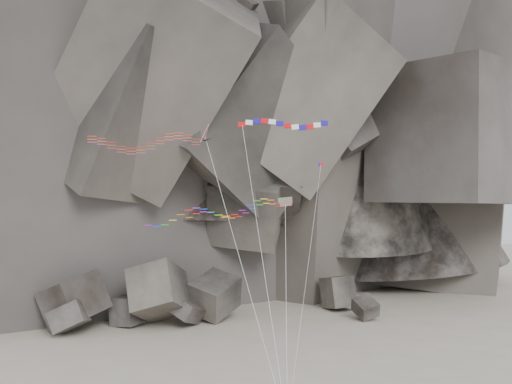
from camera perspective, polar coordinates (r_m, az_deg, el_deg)
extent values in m
cube|color=#47423F|center=(86.15, -16.33, -11.28)|extent=(5.67, 4.46, 4.92)
cube|color=#47423F|center=(90.45, -11.36, -10.40)|extent=(5.28, 5.16, 4.13)
cube|color=#47423F|center=(91.95, -3.72, -9.96)|extent=(8.02, 9.01, 7.26)
cube|color=#47423F|center=(88.81, -15.86, -10.08)|extent=(10.02, 9.23, 8.06)
cube|color=#47423F|center=(100.44, 7.29, -9.04)|extent=(4.58, 5.63, 5.48)
cube|color=#47423F|center=(88.79, -6.20, -11.11)|extent=(5.66, 5.46, 4.49)
cube|color=#47423F|center=(88.55, -8.61, -9.91)|extent=(9.18, 10.87, 9.72)
cube|color=#47423F|center=(93.49, 9.71, -10.56)|extent=(3.68, 4.14, 3.75)
cylinder|color=silver|center=(51.49, -1.21, -6.78)|extent=(4.58, 10.43, 21.89)
cube|color=red|center=(58.96, -1.28, 6.01)|extent=(0.75, 0.59, 0.44)
cube|color=white|center=(58.92, -0.61, 6.19)|extent=(0.78, 0.60, 0.49)
cube|color=#190E9C|center=(58.83, 0.07, 6.31)|extent=(0.80, 0.61, 0.52)
cube|color=red|center=(58.73, 0.76, 6.34)|extent=(0.80, 0.61, 0.52)
cube|color=white|center=(58.62, 1.45, 6.25)|extent=(0.78, 0.60, 0.50)
cube|color=#190E9C|center=(58.53, 2.14, 6.10)|extent=(0.76, 0.60, 0.45)
cube|color=red|center=(58.48, 2.83, 5.92)|extent=(0.77, 0.60, 0.48)
cube|color=white|center=(58.48, 3.49, 5.78)|extent=(0.79, 0.61, 0.51)
cube|color=#190E9C|center=(58.54, 4.15, 5.74)|extent=(0.80, 0.61, 0.52)
cube|color=red|center=(58.65, 4.80, 5.80)|extent=(0.79, 0.61, 0.51)
cube|color=white|center=(58.78, 5.44, 5.94)|extent=(0.76, 0.60, 0.46)
cube|color=#190E9C|center=(58.91, 6.08, 6.11)|extent=(0.77, 0.60, 0.47)
cylinder|color=silver|center=(52.85, 0.56, -5.92)|extent=(0.82, 12.55, 23.12)
cube|color=#AECE0B|center=(58.48, 2.61, -0.78)|extent=(1.40, 0.72, 0.74)
cube|color=#0CB219|center=(58.31, 2.66, -1.06)|extent=(1.16, 0.55, 0.51)
cylinder|color=silver|center=(53.36, 2.70, -9.64)|extent=(3.05, 11.56, 16.15)
cube|color=red|center=(61.25, 5.80, 2.45)|extent=(0.51, 0.08, 0.32)
cube|color=#190E9C|center=(61.21, 5.65, 2.45)|extent=(0.19, 0.06, 0.33)
cylinder|color=silver|center=(54.43, 4.50, -7.63)|extent=(7.03, 13.22, 19.53)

